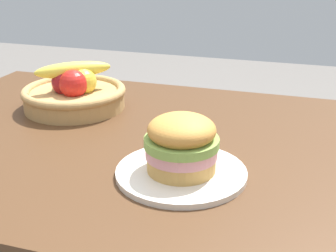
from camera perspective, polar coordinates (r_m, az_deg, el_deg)
name	(u,v)px	position (r m, az deg, el deg)	size (l,w,h in m)	color
dining_table	(158,179)	(1.12, -1.29, -6.63)	(1.40, 0.90, 0.75)	#4C301C
plate	(181,173)	(0.92, 1.66, -5.85)	(0.26, 0.26, 0.01)	silver
sandwich	(182,143)	(0.89, 1.71, -2.18)	(0.15, 0.15, 0.12)	tan
fruit_basket	(74,91)	(1.31, -11.66, 4.27)	(0.29, 0.29, 0.14)	tan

